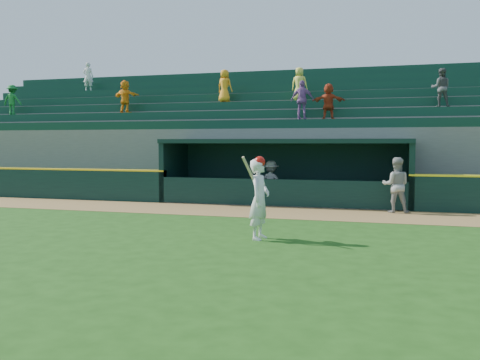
{
  "coord_description": "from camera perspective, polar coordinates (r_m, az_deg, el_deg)",
  "views": [
    {
      "loc": [
        4.17,
        -12.4,
        2.32
      ],
      "look_at": [
        0.0,
        1.6,
        1.3
      ],
      "focal_mm": 40.0,
      "sensor_mm": 36.0,
      "label": 1
    }
  ],
  "objects": [
    {
      "name": "warning_track",
      "position": [
        17.95,
        3.01,
        -3.42
      ],
      "size": [
        40.0,
        3.0,
        0.01
      ],
      "primitive_type": "cube",
      "color": "olive",
      "rests_on": "ground"
    },
    {
      "name": "dugout",
      "position": [
        20.85,
        5.03,
        1.34
      ],
      "size": [
        9.4,
        2.8,
        2.46
      ],
      "color": "slate",
      "rests_on": "ground"
    },
    {
      "name": "field_wall_left",
      "position": [
        25.13,
        -24.26,
        -0.28
      ],
      "size": [
        15.5,
        0.3,
        1.2
      ],
      "primitive_type": "cube",
      "color": "black",
      "rests_on": "ground"
    },
    {
      "name": "dugout_player_front",
      "position": [
        18.4,
        16.3,
        -0.53
      ],
      "size": [
        0.92,
        0.73,
        1.84
      ],
      "primitive_type": "imported",
      "rotation": [
        0.0,
        0.0,
        3.18
      ],
      "color": "#9C9C97",
      "rests_on": "ground"
    },
    {
      "name": "stands",
      "position": [
        25.31,
        7.11,
        4.13
      ],
      "size": [
        34.5,
        6.25,
        7.51
      ],
      "color": "slate",
      "rests_on": "ground"
    },
    {
      "name": "batter_at_plate",
      "position": [
        12.82,
        2.09,
        -1.93
      ],
      "size": [
        0.59,
        0.82,
        2.02
      ],
      "color": "white",
      "rests_on": "ground"
    },
    {
      "name": "ground",
      "position": [
        13.29,
        -1.98,
        -6.06
      ],
      "size": [
        120.0,
        120.0,
        0.0
      ],
      "primitive_type": "plane",
      "color": "#1D4711",
      "rests_on": "ground"
    },
    {
      "name": "dugout_player_inside",
      "position": [
        20.53,
        3.33,
        -0.22
      ],
      "size": [
        1.09,
        0.68,
        1.63
      ],
      "primitive_type": "imported",
      "rotation": [
        0.0,
        0.0,
        3.07
      ],
      "color": "gray",
      "rests_on": "ground"
    }
  ]
}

